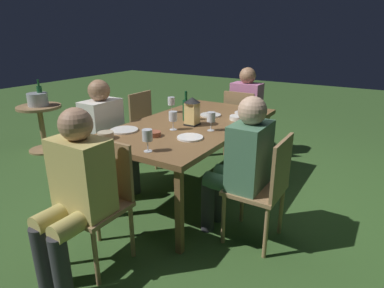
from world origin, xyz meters
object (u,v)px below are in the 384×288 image
at_px(chair_side_right_b, 264,185).
at_px(person_in_pink, 248,106).
at_px(dining_table, 192,127).
at_px(plate_d, 124,130).
at_px(bowl_bread, 106,135).
at_px(chair_side_left_a, 148,124).
at_px(plate_a, 190,137).
at_px(wine_glass_b, 173,117).
at_px(side_table, 41,121).
at_px(bowl_olives, 154,134).
at_px(person_in_cream, 107,132).
at_px(bowl_salad, 238,118).
at_px(chair_head_near, 241,120).
at_px(wine_glass_a, 211,118).
at_px(plate_b, 245,113).
at_px(lantern_centerpiece, 192,110).
at_px(plate_c, 211,115).
at_px(person_in_green, 241,162).
at_px(wine_glass_c, 147,136).
at_px(chair_head_far, 101,197).
at_px(wine_glass_d, 171,102).
at_px(green_bottle_on_table, 186,109).
at_px(person_in_mustard, 75,188).
at_px(ice_bucket, 38,99).
at_px(chair_side_left_b, 95,143).

bearing_deg(chair_side_right_b, person_in_pink, -153.66).
relative_size(dining_table, plate_d, 7.81).
bearing_deg(dining_table, bowl_bread, -23.36).
xyz_separation_m(chair_side_left_a, plate_a, (0.86, 1.16, 0.26)).
bearing_deg(wine_glass_b, side_table, -95.86).
bearing_deg(bowl_olives, person_in_pink, 178.68).
relative_size(person_in_cream, bowl_salad, 7.05).
distance_m(chair_head_near, wine_glass_a, 1.43).
bearing_deg(side_table, bowl_salad, 98.00).
bearing_deg(chair_side_right_b, plate_b, -149.26).
height_order(lantern_centerpiece, plate_b, lantern_centerpiece).
bearing_deg(plate_c, bowl_bread, -18.10).
distance_m(person_in_green, plate_b, 1.12).
xyz_separation_m(person_in_green, plate_a, (-0.01, -0.47, 0.11)).
bearing_deg(wine_glass_c, wine_glass_b, -163.80).
distance_m(dining_table, bowl_olives, 0.54).
relative_size(wine_glass_a, wine_glass_b, 1.00).
bearing_deg(chair_head_far, lantern_centerpiece, 177.61).
bearing_deg(chair_head_near, side_table, -62.09).
distance_m(chair_side_right_b, chair_head_far, 1.20).
bearing_deg(person_in_pink, plate_d, -10.49).
relative_size(person_in_cream, plate_d, 4.67).
bearing_deg(chair_head_far, side_table, -115.81).
xyz_separation_m(wine_glass_b, plate_c, (-0.63, 0.04, -0.11)).
bearing_deg(wine_glass_d, green_bottle_on_table, 59.04).
bearing_deg(person_in_mustard, chair_side_right_b, 136.91).
height_order(person_in_mustard, side_table, person_in_mustard).
bearing_deg(plate_b, bowl_bread, -24.58).
bearing_deg(wine_glass_a, wine_glass_c, -11.02).
distance_m(plate_b, ice_bucket, 2.76).
bearing_deg(plate_c, dining_table, -4.21).
xyz_separation_m(person_in_cream, lantern_centerpiece, (-0.36, 0.76, 0.25)).
bearing_deg(lantern_centerpiece, wine_glass_b, -15.02).
xyz_separation_m(chair_head_near, wine_glass_d, (0.98, -0.41, 0.37)).
height_order(chair_side_left_b, plate_a, chair_side_left_b).
height_order(person_in_mustard, bowl_salad, person_in_mustard).
distance_m(chair_side_left_a, wine_glass_d, 0.66).
distance_m(person_in_pink, plate_b, 0.86).
height_order(person_in_cream, person_in_green, same).
relative_size(dining_table, person_in_cream, 1.67).
bearing_deg(plate_a, chair_side_right_b, 89.49).
xyz_separation_m(lantern_centerpiece, wine_glass_d, (-0.30, -0.46, -0.03)).
relative_size(chair_side_right_b, chair_head_far, 1.00).
bearing_deg(green_bottle_on_table, wine_glass_d, -120.96).
distance_m(person_in_pink, plate_a, 1.85).
bearing_deg(wine_glass_b, plate_b, 161.10).
relative_size(lantern_centerpiece, bowl_bread, 2.01).
xyz_separation_m(chair_side_left_a, bowl_bread, (1.23, 0.57, 0.29)).
distance_m(wine_glass_a, wine_glass_c, 0.72).
xyz_separation_m(person_in_cream, chair_side_right_b, (0.00, 1.62, -0.15)).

